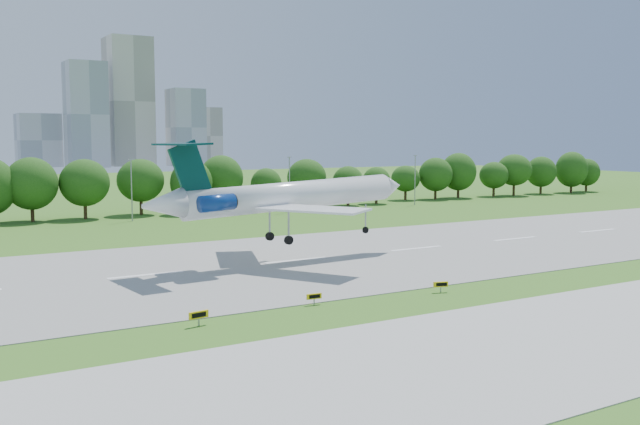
{
  "coord_description": "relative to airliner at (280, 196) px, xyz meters",
  "views": [
    {
      "loc": [
        -24.68,
        -55.57,
        15.62
      ],
      "look_at": [
        19.45,
        18.0,
        7.0
      ],
      "focal_mm": 40.0,
      "sensor_mm": 36.0,
      "label": 1
    }
  ],
  "objects": [
    {
      "name": "ground",
      "position": [
        -17.51,
        -24.83,
        -8.67
      ],
      "size": [
        600.0,
        600.0,
        0.0
      ],
      "primitive_type": "plane",
      "color": "#3B6A1C",
      "rests_on": "ground"
    },
    {
      "name": "airliner",
      "position": [
        0.0,
        0.0,
        0.0
      ],
      "size": [
        39.29,
        28.53,
        13.19
      ],
      "rotation": [
        0.0,
        -0.04,
        0.09
      ],
      "color": "white",
      "rests_on": "ground"
    },
    {
      "name": "taxi_sign_right",
      "position": [
        5.88,
        -24.59,
        -7.85
      ],
      "size": [
        1.57,
        0.66,
        1.12
      ],
      "rotation": [
        0.0,
        0.0,
        -0.31
      ],
      "color": "gray",
      "rests_on": "ground"
    },
    {
      "name": "runway",
      "position": [
        -17.51,
        0.17,
        -8.63
      ],
      "size": [
        400.0,
        45.0,
        0.08
      ],
      "primitive_type": "cube",
      "color": "gray",
      "rests_on": "ground"
    },
    {
      "name": "taxi_sign_left",
      "position": [
        -20.6,
        -24.4,
        -7.73
      ],
      "size": [
        1.82,
        0.47,
        1.27
      ],
      "rotation": [
        0.0,
        0.0,
        0.15
      ],
      "color": "gray",
      "rests_on": "ground"
    },
    {
      "name": "light_poles",
      "position": [
        -20.01,
        57.17,
        -2.33
      ],
      "size": [
        175.9,
        0.25,
        12.19
      ],
      "color": "gray",
      "rests_on": "ground"
    },
    {
      "name": "skyline",
      "position": [
        82.65,
        365.78,
        21.79
      ],
      "size": [
        127.0,
        52.0,
        80.0
      ],
      "color": "#B2B2B7",
      "rests_on": "ground"
    },
    {
      "name": "taxi_sign_centre",
      "position": [
        -8.24,
        -22.69,
        -7.86
      ],
      "size": [
        1.56,
        0.3,
        1.09
      ],
      "rotation": [
        0.0,
        0.0,
        -0.07
      ],
      "color": "gray",
      "rests_on": "ground"
    },
    {
      "name": "taxiway",
      "position": [
        -17.51,
        -42.83,
        -8.63
      ],
      "size": [
        400.0,
        23.0,
        0.08
      ],
      "primitive_type": "cube",
      "color": "#ADADA8",
      "rests_on": "ground"
    },
    {
      "name": "tree_line",
      "position": [
        -17.51,
        67.17,
        -2.48
      ],
      "size": [
        288.4,
        8.4,
        10.4
      ],
      "color": "#382314",
      "rests_on": "ground"
    }
  ]
}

